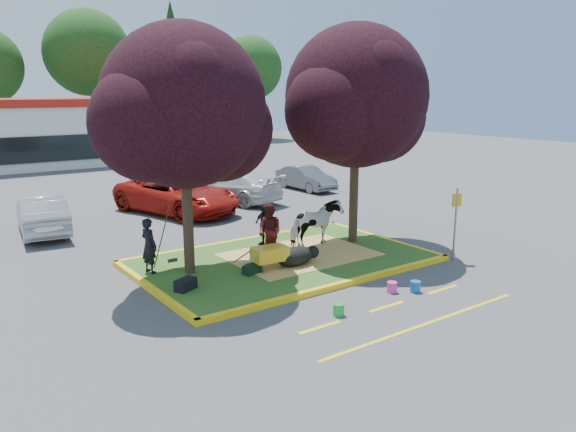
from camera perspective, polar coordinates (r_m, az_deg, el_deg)
ground at (r=16.50m, az=-0.49°, el=-4.79°), size 90.00×90.00×0.00m
median_island at (r=16.48m, az=-0.49°, el=-4.54°), size 8.00×5.00×0.15m
curb_near at (r=14.55m, az=5.42°, el=-6.97°), size 8.30×0.16×0.15m
curb_far at (r=18.56m, az=-5.09°, el=-2.61°), size 8.30×0.16×0.15m
curb_left at (r=14.64m, az=-13.77°, el=-7.17°), size 0.16×5.30×0.15m
curb_right at (r=19.03m, az=9.61°, el=-2.36°), size 0.16×5.30×0.15m
straw_bedding at (r=16.79m, az=1.19°, el=-3.93°), size 4.20×3.00×0.01m
tree_purple_left at (r=14.67m, az=-10.45°, el=10.15°), size 5.06×4.20×6.51m
tree_purple_right at (r=17.72m, az=7.03°, el=11.32°), size 5.30×4.40×6.82m
fire_lane_stripe_a at (r=12.23m, az=3.26°, el=-11.23°), size 1.10×0.12×0.01m
fire_lane_stripe_b at (r=13.48m, az=9.98°, el=-9.07°), size 1.10×0.12×0.01m
fire_lane_stripe_c at (r=14.90m, az=15.43°, el=-7.20°), size 1.10×0.12×0.01m
fire_lane_long at (r=12.74m, az=13.89°, el=-10.58°), size 6.00×0.10×0.01m
retail_building at (r=42.41m, az=-20.69°, el=8.23°), size 20.40×8.40×4.40m
treeline at (r=51.59m, az=-24.96°, el=14.63°), size 46.58×7.80×14.63m
cow at (r=17.51m, az=2.84°, el=-0.80°), size 1.73×0.80×1.45m
calf at (r=15.71m, az=0.69°, el=-4.11°), size 1.40×1.08×0.53m
handler at (r=15.44m, az=-13.94°, el=-2.93°), size 0.48×0.62×1.50m
visitor_a at (r=16.27m, az=-1.86°, el=-1.56°), size 0.77×0.90×1.60m
visitor_b at (r=17.63m, az=-2.46°, el=-0.90°), size 0.42×0.81×1.33m
wheelbarrow at (r=15.30m, az=-1.83°, el=-3.88°), size 1.72×0.64×0.64m
gear_bag_dark at (r=14.10m, az=-10.36°, el=-6.85°), size 0.63×0.51×0.28m
gear_bag_green at (r=15.09m, az=-3.68°, el=-5.40°), size 0.51×0.36×0.25m
sign_post at (r=17.18m, az=16.67°, el=-0.09°), size 0.30×0.12×2.17m
bucket_green at (r=12.82m, az=5.17°, el=-9.45°), size 0.34×0.34×0.27m
bucket_pink at (r=14.38m, az=10.51°, el=-7.12°), size 0.28×0.28×0.27m
bucket_blue at (r=14.52m, az=12.82°, el=-7.00°), size 0.31×0.31×0.28m
car_silver at (r=21.50m, az=-23.73°, el=0.17°), size 1.97×4.35×1.39m
car_red at (r=23.44m, az=-11.24°, el=2.19°), size 4.14×6.16×1.57m
car_white at (r=25.43m, az=-5.61°, el=2.97°), size 3.42×5.13×1.38m
car_grey at (r=28.49m, az=1.81°, el=3.88°), size 1.34×3.64×1.19m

